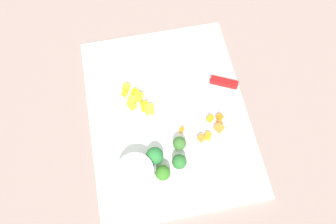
# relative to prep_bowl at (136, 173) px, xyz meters

# --- Properties ---
(ground_plane) EXTENTS (4.00, 4.00, 0.00)m
(ground_plane) POSITION_rel_prep_bowl_xyz_m (-0.14, 0.10, -0.03)
(ground_plane) COLOR gray
(cutting_board) EXTENTS (0.49, 0.38, 0.01)m
(cutting_board) POSITION_rel_prep_bowl_xyz_m (-0.14, 0.10, -0.03)
(cutting_board) COLOR white
(cutting_board) RESTS_ON ground_plane
(prep_bowl) EXTENTS (0.08, 0.08, 0.04)m
(prep_bowl) POSITION_rel_prep_bowl_xyz_m (0.00, 0.00, 0.00)
(prep_bowl) COLOR #B6BABF
(prep_bowl) RESTS_ON cutting_board
(chef_knife) EXTENTS (0.15, 0.28, 0.02)m
(chef_knife) POSITION_rel_prep_bowl_xyz_m (-0.22, 0.19, -0.02)
(chef_knife) COLOR silver
(chef_knife) RESTS_ON cutting_board
(carrot_dice_0) EXTENTS (0.03, 0.03, 0.02)m
(carrot_dice_0) POSITION_rel_prep_bowl_xyz_m (-0.07, 0.21, -0.01)
(carrot_dice_0) COLOR orange
(carrot_dice_0) RESTS_ON cutting_board
(carrot_dice_1) EXTENTS (0.02, 0.02, 0.01)m
(carrot_dice_1) POSITION_rel_prep_bowl_xyz_m (-0.10, 0.20, -0.01)
(carrot_dice_1) COLOR orange
(carrot_dice_1) RESTS_ON cutting_board
(carrot_dice_2) EXTENTS (0.02, 0.02, 0.01)m
(carrot_dice_2) POSITION_rel_prep_bowl_xyz_m (-0.06, 0.16, -0.01)
(carrot_dice_2) COLOR orange
(carrot_dice_2) RESTS_ON cutting_board
(carrot_dice_3) EXTENTS (0.02, 0.02, 0.01)m
(carrot_dice_3) POSITION_rel_prep_bowl_xyz_m (-0.06, 0.18, -0.01)
(carrot_dice_3) COLOR orange
(carrot_dice_3) RESTS_ON cutting_board
(carrot_dice_4) EXTENTS (0.02, 0.02, 0.01)m
(carrot_dice_4) POSITION_rel_prep_bowl_xyz_m (-0.09, 0.12, -0.02)
(carrot_dice_4) COLOR orange
(carrot_dice_4) RESTS_ON cutting_board
(carrot_dice_5) EXTENTS (0.02, 0.02, 0.01)m
(carrot_dice_5) POSITION_rel_prep_bowl_xyz_m (-0.10, 0.22, -0.01)
(carrot_dice_5) COLOR orange
(carrot_dice_5) RESTS_ON cutting_board
(carrot_dice_6) EXTENTS (0.01, 0.01, 0.01)m
(carrot_dice_6) POSITION_rel_prep_bowl_xyz_m (-0.09, 0.22, -0.02)
(carrot_dice_6) COLOR orange
(carrot_dice_6) RESTS_ON cutting_board
(pepper_dice_0) EXTENTS (0.03, 0.03, 0.02)m
(pepper_dice_0) POSITION_rel_prep_bowl_xyz_m (-0.19, 0.04, -0.01)
(pepper_dice_0) COLOR yellow
(pepper_dice_0) RESTS_ON cutting_board
(pepper_dice_1) EXTENTS (0.02, 0.02, 0.02)m
(pepper_dice_1) POSITION_rel_prep_bowl_xyz_m (-0.20, 0.03, -0.01)
(pepper_dice_1) COLOR yellow
(pepper_dice_1) RESTS_ON cutting_board
(pepper_dice_2) EXTENTS (0.03, 0.02, 0.02)m
(pepper_dice_2) POSITION_rel_prep_bowl_xyz_m (-0.17, 0.02, -0.01)
(pepper_dice_2) COLOR yellow
(pepper_dice_2) RESTS_ON cutting_board
(pepper_dice_3) EXTENTS (0.02, 0.02, 0.01)m
(pepper_dice_3) POSITION_rel_prep_bowl_xyz_m (-0.21, 0.00, -0.01)
(pepper_dice_3) COLOR yellow
(pepper_dice_3) RESTS_ON cutting_board
(pepper_dice_4) EXTENTS (0.02, 0.02, 0.02)m
(pepper_dice_4) POSITION_rel_prep_bowl_xyz_m (-0.16, 0.05, -0.01)
(pepper_dice_4) COLOR yellow
(pepper_dice_4) RESTS_ON cutting_board
(pepper_dice_5) EXTENTS (0.02, 0.02, 0.02)m
(pepper_dice_5) POSITION_rel_prep_bowl_xyz_m (-0.22, 0.01, -0.01)
(pepper_dice_5) COLOR yellow
(pepper_dice_5) RESTS_ON cutting_board
(pepper_dice_6) EXTENTS (0.03, 0.03, 0.02)m
(pepper_dice_6) POSITION_rel_prep_bowl_xyz_m (-0.18, 0.02, -0.01)
(pepper_dice_6) COLOR yellow
(pepper_dice_6) RESTS_ON cutting_board
(pepper_dice_7) EXTENTS (0.02, 0.02, 0.02)m
(pepper_dice_7) POSITION_rel_prep_bowl_xyz_m (-0.15, 0.06, -0.01)
(pepper_dice_7) COLOR yellow
(pepper_dice_7) RESTS_ON cutting_board
(broccoli_floret_0) EXTENTS (0.03, 0.03, 0.04)m
(broccoli_floret_0) POSITION_rel_prep_bowl_xyz_m (0.01, 0.06, 0.00)
(broccoli_floret_0) COLOR #91B269
(broccoli_floret_0) RESTS_ON cutting_board
(broccoli_floret_1) EXTENTS (0.03, 0.03, 0.04)m
(broccoli_floret_1) POSITION_rel_prep_bowl_xyz_m (-0.01, 0.10, 0.00)
(broccoli_floret_1) COLOR #90B563
(broccoli_floret_1) RESTS_ON cutting_board
(broccoli_floret_2) EXTENTS (0.03, 0.03, 0.04)m
(broccoli_floret_2) POSITION_rel_prep_bowl_xyz_m (-0.05, 0.11, -0.00)
(broccoli_floret_2) COLOR #8BBC64
(broccoli_floret_2) RESTS_ON cutting_board
(broccoli_floret_3) EXTENTS (0.04, 0.04, 0.04)m
(broccoli_floret_3) POSITION_rel_prep_bowl_xyz_m (-0.03, 0.05, -0.00)
(broccoli_floret_3) COLOR #81B460
(broccoli_floret_3) RESTS_ON cutting_board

